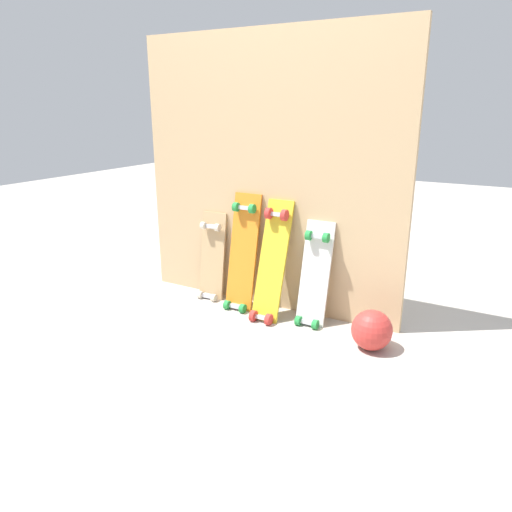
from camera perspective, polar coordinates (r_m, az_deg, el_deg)
ground_plane at (r=3.09m, az=0.64°, el=-6.05°), size 12.00×12.00×0.00m
plywood_wall_panel at (r=2.92m, az=1.36°, el=9.52°), size 1.73×0.04×1.66m
skateboard_natural at (r=3.17m, az=-5.29°, el=-0.62°), size 0.18×0.15×0.64m
skateboard_orange at (r=2.99m, az=-1.65°, el=-0.18°), size 0.19×0.22×0.79m
skateboard_yellow at (r=2.85m, az=1.82°, el=-1.23°), size 0.17×0.30×0.77m
skateboard_white at (r=2.81m, az=6.95°, el=-2.79°), size 0.17×0.21×0.67m
rubber_ball at (r=2.61m, az=13.64°, el=-8.57°), size 0.22×0.22×0.22m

